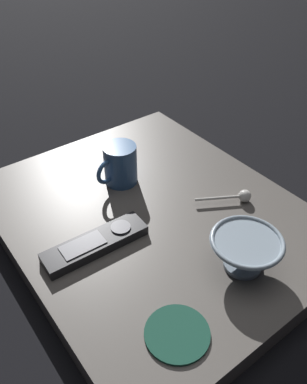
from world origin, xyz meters
The scene contains 7 objects.
ground_plane centered at (0.00, 0.00, 0.00)m, with size 6.00×6.00×0.00m, color black.
table centered at (0.00, 0.00, 0.02)m, with size 0.66×0.54×0.05m.
cereal_bowl centered at (0.21, 0.04, 0.08)m, with size 0.12×0.12×0.06m.
coffee_mug centered at (-0.12, 0.00, 0.09)m, with size 0.07×0.10×0.09m.
teaspoon centered at (0.09, 0.16, 0.06)m, with size 0.07×0.11×0.03m.
tv_remote_near centered at (0.02, -0.14, 0.06)m, with size 0.06×0.20×0.02m.
drink_coaster centered at (0.24, -0.14, 0.05)m, with size 0.10×0.10×0.01m.
Camera 1 is at (0.48, -0.36, 0.58)m, focal length 36.83 mm.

